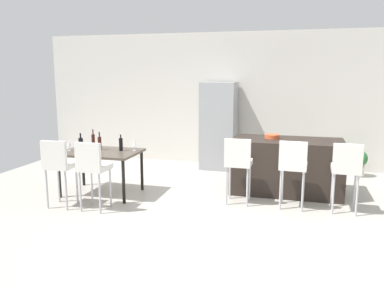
{
  "coord_description": "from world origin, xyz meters",
  "views": [
    {
      "loc": [
        0.84,
        -5.78,
        2.03
      ],
      "look_at": [
        -0.88,
        0.53,
        0.85
      ],
      "focal_mm": 36.9,
      "sensor_mm": 36.0,
      "label": 1
    }
  ],
  "objects_px": {
    "bar_chair_right": "(346,167)",
    "wine_glass_right": "(76,144)",
    "dining_chair_near": "(58,163)",
    "wine_bottle_middle": "(81,145)",
    "dining_table": "(101,155)",
    "kitchen_island": "(286,166)",
    "dining_chair_far": "(92,165)",
    "fruit_bowl": "(272,136)",
    "bar_chair_left": "(238,160)",
    "wine_bottle_end": "(121,144)",
    "wine_glass_left": "(69,144)",
    "potted_plant": "(359,162)",
    "refrigerator": "(219,126)",
    "wine_bottle_near": "(100,143)",
    "wine_bottle_inner": "(93,140)",
    "bar_chair_middle": "(293,164)",
    "wine_glass_far": "(134,143)"
  },
  "relations": [
    {
      "from": "bar_chair_right",
      "to": "wine_glass_right",
      "type": "bearing_deg",
      "value": -177.66
    },
    {
      "from": "refrigerator",
      "to": "wine_bottle_near",
      "type": "bearing_deg",
      "value": -125.4
    },
    {
      "from": "wine_bottle_middle",
      "to": "wine_bottle_inner",
      "type": "bearing_deg",
      "value": 93.2
    },
    {
      "from": "dining_chair_near",
      "to": "wine_glass_right",
      "type": "xyz_separation_m",
      "value": [
        -0.12,
        0.7,
        0.17
      ]
    },
    {
      "from": "potted_plant",
      "to": "refrigerator",
      "type": "bearing_deg",
      "value": 179.8
    },
    {
      "from": "wine_bottle_inner",
      "to": "potted_plant",
      "type": "relative_size",
      "value": 0.59
    },
    {
      "from": "bar_chair_middle",
      "to": "dining_table",
      "type": "height_order",
      "value": "bar_chair_middle"
    },
    {
      "from": "kitchen_island",
      "to": "dining_chair_near",
      "type": "relative_size",
      "value": 1.75
    },
    {
      "from": "bar_chair_left",
      "to": "bar_chair_right",
      "type": "height_order",
      "value": "same"
    },
    {
      "from": "dining_chair_near",
      "to": "refrigerator",
      "type": "height_order",
      "value": "refrigerator"
    },
    {
      "from": "dining_chair_near",
      "to": "fruit_bowl",
      "type": "relative_size",
      "value": 4.14
    },
    {
      "from": "bar_chair_right",
      "to": "dining_table",
      "type": "distance_m",
      "value": 3.87
    },
    {
      "from": "dining_chair_near",
      "to": "wine_bottle_near",
      "type": "relative_size",
      "value": 3.41
    },
    {
      "from": "kitchen_island",
      "to": "refrigerator",
      "type": "height_order",
      "value": "refrigerator"
    },
    {
      "from": "dining_table",
      "to": "dining_chair_near",
      "type": "distance_m",
      "value": 0.85
    },
    {
      "from": "wine_glass_right",
      "to": "refrigerator",
      "type": "xyz_separation_m",
      "value": [
        1.94,
        2.46,
        0.06
      ]
    },
    {
      "from": "wine_glass_right",
      "to": "wine_glass_far",
      "type": "xyz_separation_m",
      "value": [
        0.93,
        0.27,
        0.0
      ]
    },
    {
      "from": "wine_glass_left",
      "to": "bar_chair_right",
      "type": "bearing_deg",
      "value": 2.61
    },
    {
      "from": "wine_bottle_near",
      "to": "dining_chair_far",
      "type": "bearing_deg",
      "value": -68.39
    },
    {
      "from": "bar_chair_middle",
      "to": "dining_chair_near",
      "type": "xyz_separation_m",
      "value": [
        -3.41,
        -0.88,
        0.0
      ]
    },
    {
      "from": "kitchen_island",
      "to": "wine_bottle_middle",
      "type": "xyz_separation_m",
      "value": [
        -3.3,
        -1.05,
        0.4
      ]
    },
    {
      "from": "dining_table",
      "to": "dining_chair_far",
      "type": "relative_size",
      "value": 1.21
    },
    {
      "from": "dining_table",
      "to": "fruit_bowl",
      "type": "bearing_deg",
      "value": 19.47
    },
    {
      "from": "dining_chair_near",
      "to": "wine_bottle_middle",
      "type": "height_order",
      "value": "wine_bottle_middle"
    },
    {
      "from": "kitchen_island",
      "to": "wine_bottle_near",
      "type": "relative_size",
      "value": 5.98
    },
    {
      "from": "dining_chair_far",
      "to": "wine_bottle_middle",
      "type": "xyz_separation_m",
      "value": [
        -0.57,
        0.66,
        0.16
      ]
    },
    {
      "from": "dining_chair_near",
      "to": "potted_plant",
      "type": "height_order",
      "value": "dining_chair_near"
    },
    {
      "from": "bar_chair_right",
      "to": "dining_chair_far",
      "type": "height_order",
      "value": "same"
    },
    {
      "from": "dining_chair_near",
      "to": "wine_glass_right",
      "type": "distance_m",
      "value": 0.73
    },
    {
      "from": "wine_glass_right",
      "to": "bar_chair_middle",
      "type": "bearing_deg",
      "value": 2.84
    },
    {
      "from": "dining_chair_near",
      "to": "kitchen_island",
      "type": "bearing_deg",
      "value": 27.42
    },
    {
      "from": "kitchen_island",
      "to": "refrigerator",
      "type": "bearing_deg",
      "value": 135.51
    },
    {
      "from": "kitchen_island",
      "to": "refrigerator",
      "type": "distance_m",
      "value": 2.12
    },
    {
      "from": "wine_glass_left",
      "to": "refrigerator",
      "type": "bearing_deg",
      "value": 50.33
    },
    {
      "from": "dining_chair_near",
      "to": "wine_glass_far",
      "type": "height_order",
      "value": "dining_chair_near"
    },
    {
      "from": "dining_chair_far",
      "to": "wine_bottle_inner",
      "type": "xyz_separation_m",
      "value": [
        -0.6,
        1.11,
        0.16
      ]
    },
    {
      "from": "wine_bottle_near",
      "to": "wine_glass_right",
      "type": "bearing_deg",
      "value": -149.07
    },
    {
      "from": "bar_chair_left",
      "to": "bar_chair_middle",
      "type": "xyz_separation_m",
      "value": [
        0.82,
        0.0,
        0.0
      ]
    },
    {
      "from": "wine_glass_right",
      "to": "potted_plant",
      "type": "distance_m",
      "value": 5.38
    },
    {
      "from": "fruit_bowl",
      "to": "bar_chair_right",
      "type": "bearing_deg",
      "value": -38.44
    },
    {
      "from": "wine_glass_right",
      "to": "fruit_bowl",
      "type": "relative_size",
      "value": 0.69
    },
    {
      "from": "wine_bottle_near",
      "to": "wine_bottle_inner",
      "type": "bearing_deg",
      "value": 138.18
    },
    {
      "from": "bar_chair_middle",
      "to": "fruit_bowl",
      "type": "height_order",
      "value": "bar_chair_middle"
    },
    {
      "from": "wine_bottle_end",
      "to": "wine_glass_left",
      "type": "xyz_separation_m",
      "value": [
        -0.84,
        -0.24,
        0.01
      ]
    },
    {
      "from": "kitchen_island",
      "to": "dining_chair_near",
      "type": "height_order",
      "value": "dining_chair_near"
    },
    {
      "from": "bar_chair_left",
      "to": "wine_bottle_inner",
      "type": "xyz_separation_m",
      "value": [
        -2.62,
        0.24,
        0.16
      ]
    },
    {
      "from": "dining_table",
      "to": "wine_glass_right",
      "type": "height_order",
      "value": "wine_glass_right"
    },
    {
      "from": "bar_chair_right",
      "to": "dining_chair_near",
      "type": "bearing_deg",
      "value": -168.11
    },
    {
      "from": "kitchen_island",
      "to": "dining_table",
      "type": "distance_m",
      "value": 3.15
    },
    {
      "from": "wine_bottle_near",
      "to": "refrigerator",
      "type": "relative_size",
      "value": 0.17
    }
  ]
}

